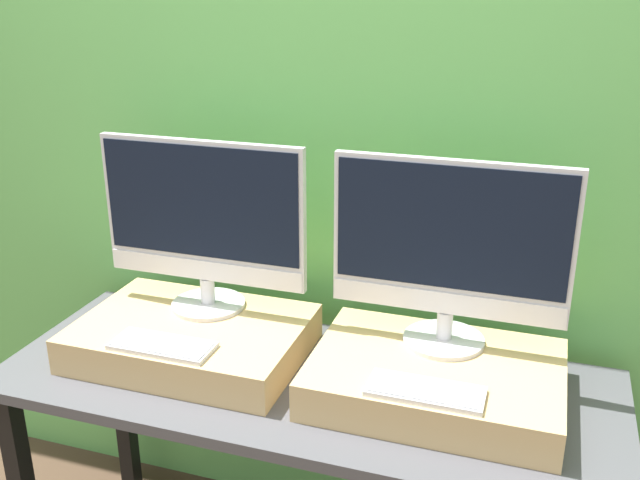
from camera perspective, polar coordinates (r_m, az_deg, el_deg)
The scene contains 8 objects.
wall_back at distance 1.98m, azimuth 2.27°, elevation 9.36°, with size 8.00×0.04×2.60m.
workbench at distance 1.91m, azimuth -1.24°, elevation -13.13°, with size 1.59×0.61×0.71m.
wooden_riser_left at distance 1.98m, azimuth -10.16°, elevation -7.71°, with size 0.60×0.43×0.10m.
monitor_left at distance 1.94m, azimuth -9.33°, elevation 1.56°, with size 0.58×0.21×0.47m.
keyboard_left at distance 1.84m, azimuth -12.48°, elevation -8.23°, with size 0.26×0.11×0.01m.
wooden_riser_right at distance 1.79m, azimuth 9.23°, elevation -10.88°, with size 0.60×0.43×0.10m.
monitor_right at distance 1.75m, azimuth 10.33°, elevation -0.66°, with size 0.58×0.21×0.47m.
keyboard_right at distance 1.63m, azimuth 8.43°, elevation -11.86°, with size 0.26×0.11×0.01m.
Camera 1 is at (0.54, -1.19, 1.68)m, focal length 40.00 mm.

